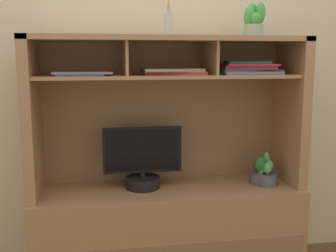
{
  "coord_description": "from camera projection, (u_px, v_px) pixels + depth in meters",
  "views": [
    {
      "loc": [
        -0.41,
        -2.42,
        1.4
      ],
      "look_at": [
        0.0,
        0.0,
        0.99
      ],
      "focal_mm": 43.6,
      "sensor_mm": 36.0,
      "label": 1
    }
  ],
  "objects": [
    {
      "name": "magazine_stack_centre",
      "position": [
        247.0,
        68.0,
        2.48
      ],
      "size": [
        0.4,
        0.3,
        0.08
      ],
      "color": "slate",
      "rests_on": "media_console"
    },
    {
      "name": "magazine_stack_right",
      "position": [
        174.0,
        71.0,
        2.4
      ],
      "size": [
        0.38,
        0.24,
        0.04
      ],
      "color": "#B0332C",
      "rests_on": "media_console"
    },
    {
      "name": "tv_monitor",
      "position": [
        143.0,
        163.0,
        2.51
      ],
      "size": [
        0.48,
        0.21,
        0.38
      ],
      "color": "black",
      "rests_on": "media_console"
    },
    {
      "name": "diffuser_bottle",
      "position": [
        168.0,
        24.0,
        2.38
      ],
      "size": [
        0.05,
        0.05,
        0.3
      ],
      "color": "#ACB0AE",
      "rests_on": "media_console"
    },
    {
      "name": "potted_fern",
      "position": [
        266.0,
        174.0,
        2.6
      ],
      "size": [
        0.16,
        0.16,
        0.2
      ],
      "color": "#4E5057",
      "rests_on": "media_console"
    },
    {
      "name": "potted_orchid",
      "position": [
        261.0,
        173.0,
        2.62
      ],
      "size": [
        0.15,
        0.15,
        0.19
      ],
      "color": "#52465A",
      "rests_on": "media_console"
    },
    {
      "name": "back_wall",
      "position": [
        161.0,
        58.0,
        2.69
      ],
      "size": [
        6.0,
        0.02,
        2.8
      ],
      "primitive_type": "cube",
      "color": "beige",
      "rests_on": "ground"
    },
    {
      "name": "media_console",
      "position": [
        168.0,
        208.0,
        2.58
      ],
      "size": [
        1.65,
        0.53,
        1.52
      ],
      "color": "#9E714D",
      "rests_on": "ground"
    },
    {
      "name": "potted_succulent",
      "position": [
        253.0,
        23.0,
        2.49
      ],
      "size": [
        0.14,
        0.14,
        0.21
      ],
      "color": "gray",
      "rests_on": "media_console"
    },
    {
      "name": "magazine_stack_left",
      "position": [
        83.0,
        73.0,
        2.32
      ],
      "size": [
        0.34,
        0.27,
        0.02
      ],
      "color": "#354B89",
      "rests_on": "media_console"
    }
  ]
}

